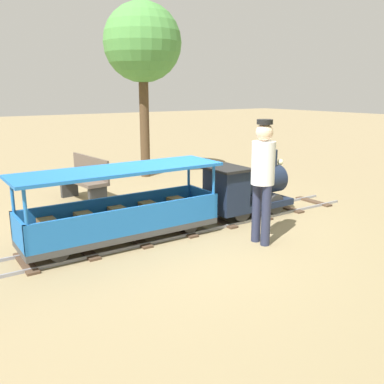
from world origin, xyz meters
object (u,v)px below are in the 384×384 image
at_px(conductor_person, 263,172).
at_px(oak_tree_near, 142,44).
at_px(passenger_car, 122,213).
at_px(locomotive, 245,188).
at_px(park_bench, 85,180).

distance_m(conductor_person, oak_tree_near, 5.28).
distance_m(passenger_car, conductor_person, 1.89).
bearing_deg(locomotive, park_bench, -142.89).
relative_size(conductor_person, park_bench, 1.21).
bearing_deg(oak_tree_near, locomotive, -3.88).
height_order(passenger_car, park_bench, passenger_car).
distance_m(locomotive, oak_tree_near, 4.55).
bearing_deg(conductor_person, locomotive, 149.16).
bearing_deg(oak_tree_near, conductor_person, -10.10).
relative_size(passenger_car, conductor_person, 1.67).
relative_size(locomotive, passenger_car, 0.54).
distance_m(locomotive, passenger_car, 2.11).
bearing_deg(passenger_car, conductor_person, 56.38).
relative_size(passenger_car, park_bench, 2.02).
xyz_separation_m(locomotive, park_bench, (-2.32, -1.76, -0.07)).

